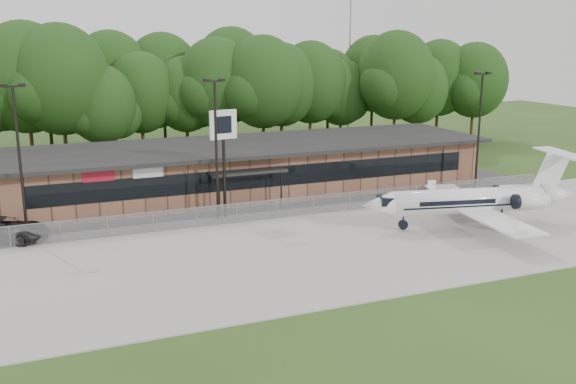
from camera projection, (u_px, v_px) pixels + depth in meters
name	position (u px, v px, depth m)	size (l,w,h in m)	color
ground	(396.00, 290.00, 33.99)	(160.00, 160.00, 0.00)	#2E481A
apron	(330.00, 245.00, 41.17)	(64.00, 18.00, 0.08)	#9E9B93
parking_lot	(268.00, 203.00, 51.52)	(50.00, 9.00, 0.06)	#383835
terminal	(249.00, 167.00, 55.01)	(41.00, 11.65, 4.30)	#8A5A45
fence	(289.00, 208.00, 47.30)	(46.00, 0.04, 1.52)	gray
treeline	(195.00, 89.00, 70.00)	(72.00, 12.00, 15.00)	#163210
radio_mast	(350.00, 41.00, 82.31)	(0.20, 0.20, 25.00)	gray
light_pole_left	(19.00, 151.00, 40.81)	(1.55, 0.30, 10.23)	black
light_pole_mid	(216.00, 139.00, 45.58)	(1.55, 0.30, 10.23)	black
light_pole_right	(479.00, 123.00, 54.04)	(1.55, 0.30, 10.23)	black
business_jet	(475.00, 201.00, 44.67)	(15.67, 14.08, 5.29)	white
suv	(2.00, 230.00, 41.68)	(2.71, 5.88, 1.64)	#2C2B2E
pole_sign	(223.00, 136.00, 46.05)	(2.10, 0.65, 7.98)	black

